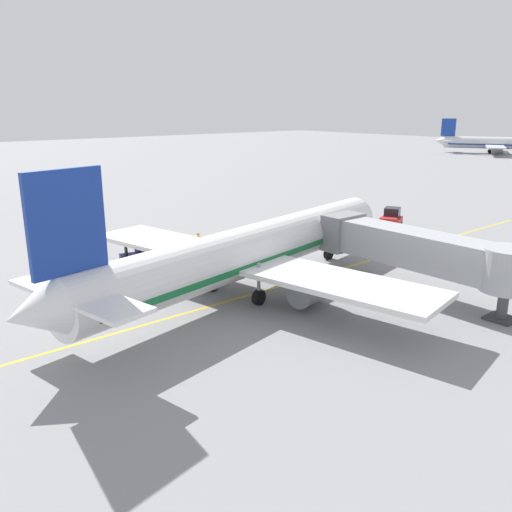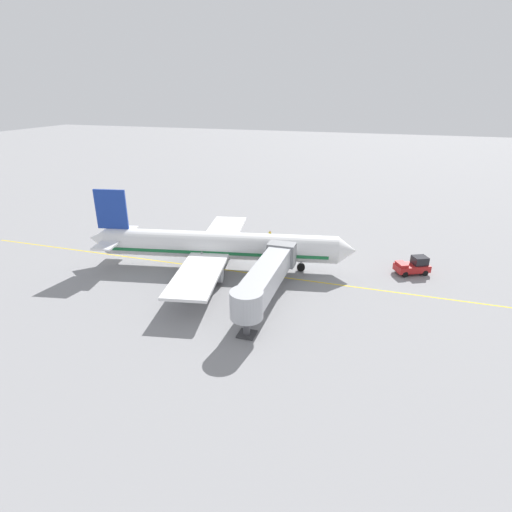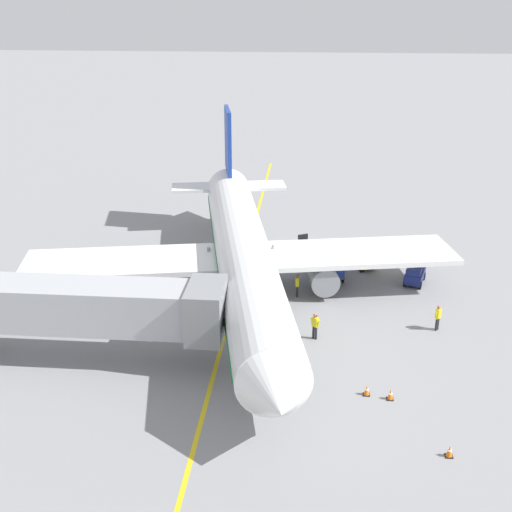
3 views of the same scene
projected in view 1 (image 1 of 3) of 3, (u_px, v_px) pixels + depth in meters
name	position (u px, v px, depth m)	size (l,w,h in m)	color
ground_plane	(269.00, 289.00, 40.85)	(400.00, 400.00, 0.00)	gray
gate_lead_in_line	(269.00, 289.00, 40.85)	(0.24, 80.00, 0.01)	gold
parked_airliner	(249.00, 251.00, 39.54)	(30.44, 37.17, 10.63)	white
jet_bridge	(418.00, 249.00, 39.06)	(16.63, 3.50, 4.98)	#A8AAAF
pushback_tractor	(391.00, 220.00, 60.48)	(3.96, 4.92, 2.40)	#B21E1E
baggage_tug_lead	(126.00, 272.00, 42.79)	(2.44, 2.73, 1.62)	gold
baggage_tug_trailing	(129.00, 290.00, 38.54)	(2.25, 2.77, 1.62)	#1E339E
baggage_tug_spare	(135.00, 256.00, 47.24)	(1.90, 2.74, 1.62)	navy
baggage_cart_front	(165.00, 270.00, 42.59)	(1.72, 2.98, 1.58)	#4C4C51
baggage_cart_second_in_train	(140.00, 278.00, 40.46)	(1.72, 2.98, 1.58)	#4C4C51
ground_crew_wing_walker	(218.00, 269.00, 42.75)	(0.26, 0.73, 1.69)	#232328
ground_crew_loader	(198.00, 240.00, 51.90)	(0.50, 0.64, 1.69)	#232328
ground_crew_marshaller	(263.00, 253.00, 47.34)	(0.62, 0.52, 1.69)	#232328
safety_cone_nose_left	(289.00, 244.00, 53.20)	(0.36, 0.36, 0.59)	black
safety_cone_nose_right	(299.00, 231.00, 58.64)	(0.36, 0.36, 0.59)	black
safety_cone_wing_tip	(283.00, 241.00, 54.27)	(0.36, 0.36, 0.59)	black
distant_taxiing_airliner	(497.00, 143.00, 157.51)	(32.37, 27.25, 10.10)	silver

